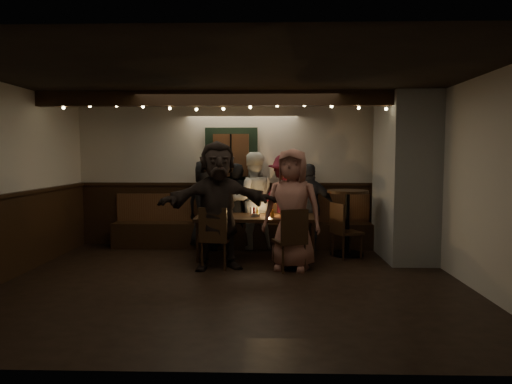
{
  "coord_description": "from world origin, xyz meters",
  "views": [
    {
      "loc": [
        0.46,
        -5.84,
        1.65
      ],
      "look_at": [
        0.27,
        1.6,
        1.05
      ],
      "focal_mm": 32.0,
      "sensor_mm": 36.0,
      "label": 1
    }
  ],
  "objects_px": {
    "person_e": "(310,207)",
    "chair_end": "(342,227)",
    "high_top": "(347,214)",
    "person_a": "(207,205)",
    "person_d": "(286,202)",
    "person_g": "(292,209)",
    "chair_near_right": "(292,236)",
    "dining_table": "(256,220)",
    "person_c": "(253,201)",
    "chair_near_left": "(215,234)",
    "person_b": "(235,206)",
    "person_f": "(218,205)"
  },
  "relations": [
    {
      "from": "person_a",
      "to": "person_f",
      "type": "relative_size",
      "value": 0.85
    },
    {
      "from": "dining_table",
      "to": "person_a",
      "type": "relative_size",
      "value": 1.2
    },
    {
      "from": "person_b",
      "to": "person_f",
      "type": "xyz_separation_m",
      "value": [
        -0.15,
        -1.43,
        0.17
      ]
    },
    {
      "from": "person_c",
      "to": "person_d",
      "type": "distance_m",
      "value": 0.59
    },
    {
      "from": "high_top",
      "to": "person_b",
      "type": "xyz_separation_m",
      "value": [
        -1.89,
        0.47,
        0.07
      ]
    },
    {
      "from": "chair_end",
      "to": "person_d",
      "type": "height_order",
      "value": "person_d"
    },
    {
      "from": "person_d",
      "to": "person_e",
      "type": "relative_size",
      "value": 1.11
    },
    {
      "from": "person_c",
      "to": "person_f",
      "type": "relative_size",
      "value": 0.92
    },
    {
      "from": "person_b",
      "to": "high_top",
      "type": "bearing_deg",
      "value": 150.77
    },
    {
      "from": "person_f",
      "to": "person_a",
      "type": "bearing_deg",
      "value": 89.99
    },
    {
      "from": "person_c",
      "to": "person_d",
      "type": "height_order",
      "value": "person_c"
    },
    {
      "from": "chair_near_right",
      "to": "high_top",
      "type": "relative_size",
      "value": 0.84
    },
    {
      "from": "person_d",
      "to": "person_f",
      "type": "distance_m",
      "value": 1.76
    },
    {
      "from": "person_d",
      "to": "dining_table",
      "type": "bearing_deg",
      "value": 53.92
    },
    {
      "from": "chair_end",
      "to": "chair_near_right",
      "type": "bearing_deg",
      "value": -134.53
    },
    {
      "from": "chair_near_right",
      "to": "chair_end",
      "type": "height_order",
      "value": "chair_near_right"
    },
    {
      "from": "high_top",
      "to": "person_b",
      "type": "relative_size",
      "value": 0.71
    },
    {
      "from": "dining_table",
      "to": "person_e",
      "type": "height_order",
      "value": "person_e"
    },
    {
      "from": "dining_table",
      "to": "chair_near_right",
      "type": "distance_m",
      "value": 1.02
    },
    {
      "from": "chair_end",
      "to": "person_c",
      "type": "relative_size",
      "value": 0.52
    },
    {
      "from": "chair_near_left",
      "to": "chair_near_right",
      "type": "distance_m",
      "value": 1.11
    },
    {
      "from": "person_e",
      "to": "person_f",
      "type": "bearing_deg",
      "value": 55.78
    },
    {
      "from": "person_a",
      "to": "person_d",
      "type": "relative_size",
      "value": 0.95
    },
    {
      "from": "person_d",
      "to": "high_top",
      "type": "bearing_deg",
      "value": 154.81
    },
    {
      "from": "chair_end",
      "to": "chair_near_left",
      "type": "bearing_deg",
      "value": -159.01
    },
    {
      "from": "person_a",
      "to": "person_d",
      "type": "distance_m",
      "value": 1.39
    },
    {
      "from": "dining_table",
      "to": "person_c",
      "type": "relative_size",
      "value": 1.12
    },
    {
      "from": "dining_table",
      "to": "chair_near_right",
      "type": "height_order",
      "value": "chair_near_right"
    },
    {
      "from": "chair_end",
      "to": "high_top",
      "type": "bearing_deg",
      "value": 64.5
    },
    {
      "from": "high_top",
      "to": "person_e",
      "type": "bearing_deg",
      "value": 143.31
    },
    {
      "from": "dining_table",
      "to": "person_d",
      "type": "relative_size",
      "value": 1.14
    },
    {
      "from": "chair_near_left",
      "to": "person_d",
      "type": "distance_m",
      "value": 1.85
    },
    {
      "from": "dining_table",
      "to": "person_d",
      "type": "xyz_separation_m",
      "value": [
        0.52,
        0.72,
        0.21
      ]
    },
    {
      "from": "person_d",
      "to": "person_f",
      "type": "height_order",
      "value": "person_f"
    },
    {
      "from": "chair_near_left",
      "to": "person_a",
      "type": "xyz_separation_m",
      "value": [
        -0.3,
        1.41,
        0.28
      ]
    },
    {
      "from": "dining_table",
      "to": "person_g",
      "type": "relative_size",
      "value": 1.09
    },
    {
      "from": "person_b",
      "to": "person_g",
      "type": "xyz_separation_m",
      "value": [
        0.93,
        -1.43,
        0.12
      ]
    },
    {
      "from": "dining_table",
      "to": "person_f",
      "type": "relative_size",
      "value": 1.02
    },
    {
      "from": "chair_end",
      "to": "person_g",
      "type": "distance_m",
      "value": 1.16
    },
    {
      "from": "person_b",
      "to": "person_d",
      "type": "height_order",
      "value": "person_d"
    },
    {
      "from": "chair_end",
      "to": "person_e",
      "type": "height_order",
      "value": "person_e"
    },
    {
      "from": "chair_end",
      "to": "person_d",
      "type": "relative_size",
      "value": 0.53
    },
    {
      "from": "person_e",
      "to": "person_f",
      "type": "distance_m",
      "value": 2.03
    },
    {
      "from": "person_d",
      "to": "person_e",
      "type": "height_order",
      "value": "person_d"
    },
    {
      "from": "chair_end",
      "to": "person_b",
      "type": "distance_m",
      "value": 1.93
    },
    {
      "from": "chair_near_right",
      "to": "person_b",
      "type": "bearing_deg",
      "value": 119.93
    },
    {
      "from": "dining_table",
      "to": "person_c",
      "type": "distance_m",
      "value": 0.79
    },
    {
      "from": "high_top",
      "to": "person_a",
      "type": "distance_m",
      "value": 2.42
    },
    {
      "from": "person_e",
      "to": "chair_end",
      "type": "bearing_deg",
      "value": 135.96
    },
    {
      "from": "chair_end",
      "to": "high_top",
      "type": "relative_size",
      "value": 0.83
    }
  ]
}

